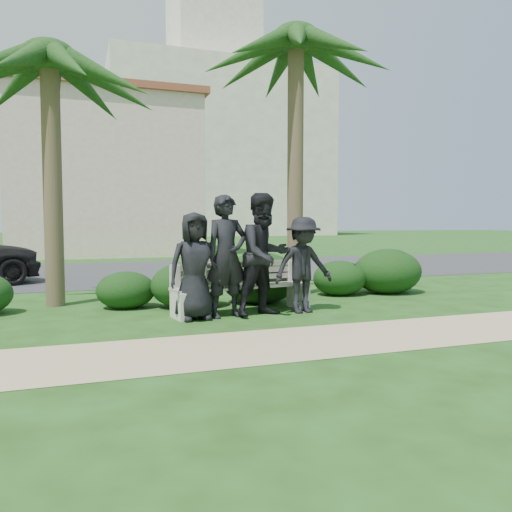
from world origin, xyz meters
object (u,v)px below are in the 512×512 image
at_px(park_bench, 242,291).
at_px(man_d, 303,265).
at_px(man_b, 227,256).
at_px(man_c, 265,255).
at_px(man_a, 195,266).
at_px(palm_left, 49,59).
at_px(palm_right, 296,42).

bearing_deg(park_bench, man_d, -26.34).
relative_size(park_bench, man_b, 1.24).
bearing_deg(man_d, man_c, -178.91).
xyz_separation_m(man_a, palm_left, (-2.05, 2.06, 3.45)).
relative_size(man_a, palm_left, 0.31).
distance_m(man_d, palm_right, 4.66).
bearing_deg(palm_left, park_bench, -31.13).
bearing_deg(palm_right, park_bench, -136.70).
xyz_separation_m(park_bench, man_d, (0.95, -0.32, 0.42)).
height_order(man_d, palm_right, palm_right).
height_order(park_bench, man_d, man_d).
bearing_deg(park_bench, palm_left, 140.96).
relative_size(man_b, palm_left, 0.36).
relative_size(man_b, palm_right, 0.32).
bearing_deg(man_a, palm_left, 130.59).
bearing_deg(palm_right, man_d, -109.91).
xyz_separation_m(man_a, palm_right, (2.45, 1.83, 4.20)).
height_order(man_c, man_d, man_c).
distance_m(man_a, man_b, 0.53).
height_order(man_b, palm_left, palm_left).
height_order(man_b, man_c, man_c).
bearing_deg(man_c, palm_left, 129.22).
distance_m(man_a, man_c, 1.12).
height_order(park_bench, palm_right, palm_right).
height_order(man_b, man_d, man_b).
bearing_deg(man_a, park_bench, 15.87).
bearing_deg(man_c, man_d, -12.87).
height_order(man_a, palm_right, palm_right).
height_order(park_bench, man_a, man_a).
height_order(park_bench, palm_left, palm_left).
bearing_deg(man_d, man_a, 176.81).
xyz_separation_m(man_a, man_b, (0.51, 0.04, 0.14)).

